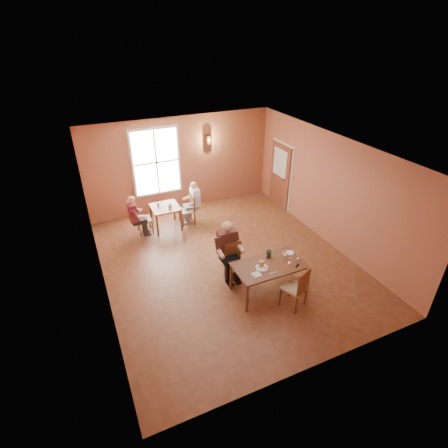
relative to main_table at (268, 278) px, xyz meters
name	(u,v)px	position (x,y,z in m)	size (l,w,h in m)	color
ground	(227,263)	(-0.40, 1.37, -0.37)	(6.00, 7.00, 0.01)	brown
wall_back	(181,164)	(-0.40, 4.87, 1.13)	(6.00, 0.04, 3.00)	brown
wall_front	(320,306)	(-0.40, -2.13, 1.13)	(6.00, 0.04, 3.00)	brown
wall_left	(96,239)	(-3.40, 1.37, 1.13)	(0.04, 7.00, 3.00)	brown
wall_right	(329,190)	(2.60, 1.37, 1.13)	(0.04, 7.00, 3.00)	brown
ceiling	(228,150)	(-0.40, 1.37, 2.63)	(6.00, 7.00, 0.04)	white
window	(156,162)	(-1.20, 4.82, 1.33)	(1.36, 0.10, 1.96)	white
door	(280,176)	(2.54, 3.67, 0.68)	(0.12, 1.04, 2.10)	maroon
wall_sconce	(208,140)	(0.50, 4.77, 1.83)	(0.16, 0.16, 0.28)	brown
main_table	(268,278)	(0.00, 0.00, 0.00)	(1.58, 0.89, 0.74)	brown
chair_diner_main	(236,264)	(-0.50, 0.65, 0.11)	(0.43, 0.43, 0.97)	#402815
diner_main	(237,256)	(-0.50, 0.62, 0.35)	(0.57, 0.57, 1.44)	#472A1E
chair_empty	(294,287)	(0.26, -0.63, 0.13)	(0.44, 0.44, 1.01)	brown
plate_food	(262,267)	(-0.22, -0.04, 0.39)	(0.28, 0.28, 0.04)	silver
sandwich	(261,264)	(-0.19, 0.03, 0.43)	(0.09, 0.09, 0.11)	tan
goblet_a	(284,254)	(0.43, 0.09, 0.47)	(0.08, 0.08, 0.21)	white
goblet_b	(297,258)	(0.62, -0.13, 0.46)	(0.07, 0.07, 0.18)	white
goblet_c	(288,262)	(0.35, -0.21, 0.48)	(0.08, 0.08, 0.21)	white
menu_stand	(269,254)	(0.12, 0.24, 0.47)	(0.12, 0.06, 0.20)	#294231
knife	(274,272)	(-0.05, -0.29, 0.37)	(0.22, 0.02, 0.00)	white
napkin	(257,274)	(-0.43, -0.19, 0.37)	(0.18, 0.18, 0.01)	silver
side_plate	(290,253)	(0.67, 0.19, 0.38)	(0.19, 0.19, 0.01)	white
sunglasses	(298,265)	(0.55, -0.29, 0.38)	(0.13, 0.04, 0.02)	black
second_table	(166,217)	(-1.31, 3.74, -0.01)	(0.81, 0.81, 0.71)	brown
chair_diner_white	(187,210)	(-0.66, 3.74, 0.10)	(0.41, 0.41, 0.93)	#3E200F
diner_white	(187,205)	(-0.63, 3.74, 0.25)	(0.50, 0.50, 1.25)	silver
chair_diner_maroon	(144,219)	(-1.96, 3.74, 0.08)	(0.40, 0.40, 0.90)	brown
diner_maroon	(143,214)	(-1.99, 3.74, 0.24)	(0.49, 0.49, 1.22)	maroon
cup_a	(170,206)	(-1.20, 3.61, 0.39)	(0.12, 0.12, 0.10)	silver
cup_b	(158,205)	(-1.49, 3.86, 0.38)	(0.09, 0.09, 0.08)	silver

